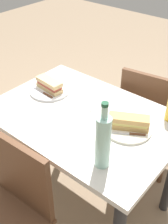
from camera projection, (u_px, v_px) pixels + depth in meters
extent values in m
plane|color=#8C755B|center=(84.00, 200.00, 2.02)|extent=(8.00, 8.00, 0.00)
cube|color=beige|center=(84.00, 117.00, 1.59)|extent=(1.04, 0.73, 0.03)
cylinder|color=#262628|center=(64.00, 115.00, 2.24)|extent=(0.06, 0.06, 0.72)
cylinder|color=#262628|center=(0.00, 157.00, 1.86)|extent=(0.06, 0.06, 0.72)
cube|color=brown|center=(21.00, 174.00, 1.35)|extent=(0.38, 0.05, 0.40)
cylinder|color=brown|center=(9.00, 211.00, 1.70)|extent=(0.04, 0.04, 0.44)
cube|color=brown|center=(153.00, 114.00, 2.10)|extent=(0.46, 0.46, 0.02)
cube|color=brown|center=(147.00, 103.00, 1.84)|extent=(0.38, 0.09, 0.40)
cylinder|color=brown|center=(136.00, 119.00, 2.43)|extent=(0.04, 0.04, 0.44)
cylinder|color=brown|center=(164.00, 161.00, 2.03)|extent=(0.04, 0.04, 0.44)
cylinder|color=brown|center=(118.00, 143.00, 2.18)|extent=(0.04, 0.04, 0.44)
cylinder|color=silver|center=(128.00, 128.00, 1.47)|extent=(0.25, 0.25, 0.01)
cube|color=tan|center=(128.00, 125.00, 1.46)|extent=(0.21, 0.16, 0.02)
cube|color=#DBC66B|center=(129.00, 122.00, 1.45)|extent=(0.20, 0.15, 0.02)
cube|color=tan|center=(129.00, 119.00, 1.44)|extent=(0.21, 0.16, 0.02)
cube|color=silver|center=(119.00, 133.00, 1.43)|extent=(0.09, 0.06, 0.00)
cube|color=#59331E|center=(137.00, 134.00, 1.42)|extent=(0.07, 0.05, 0.01)
cylinder|color=white|center=(50.00, 90.00, 1.77)|extent=(0.25, 0.25, 0.01)
cube|color=#DBB77A|center=(50.00, 88.00, 1.76)|extent=(0.19, 0.09, 0.02)
cube|color=#B74C3D|center=(49.00, 85.00, 1.75)|extent=(0.17, 0.08, 0.02)
cube|color=#DBB77A|center=(49.00, 82.00, 1.74)|extent=(0.19, 0.09, 0.02)
cube|color=silver|center=(38.00, 90.00, 1.76)|extent=(0.10, 0.02, 0.00)
cube|color=#59331E|center=(48.00, 95.00, 1.71)|extent=(0.08, 0.01, 0.01)
cylinder|color=#99C6B7|center=(103.00, 143.00, 1.21)|extent=(0.07, 0.07, 0.26)
cylinder|color=#99C6B7|center=(105.00, 112.00, 1.11)|extent=(0.03, 0.03, 0.06)
cylinder|color=#19472D|center=(105.00, 104.00, 1.09)|extent=(0.03, 0.03, 0.02)
cube|color=white|center=(88.00, 103.00, 1.67)|extent=(0.17, 0.17, 0.00)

